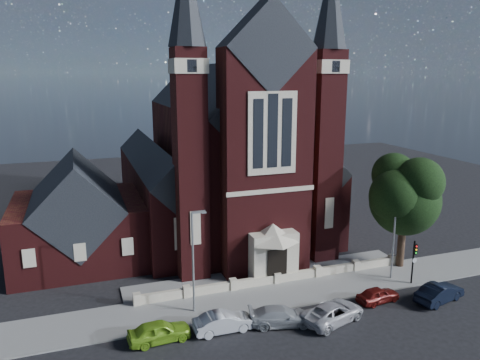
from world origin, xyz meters
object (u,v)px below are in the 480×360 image
object	(u,v)px
church	(221,159)
car_lime_van	(159,331)
parish_hall	(78,220)
traffic_signal	(414,257)
street_lamp_right	(395,230)
car_silver_a	(223,322)
street_lamp_left	(194,256)
street_tree	(408,197)
car_white_suv	(333,312)
car_silver_b	(281,316)
car_dark_red	(378,295)
car_navy	(439,293)

from	to	relation	value
church	car_lime_van	world-z (taller)	church
parish_hall	traffic_signal	world-z (taller)	parish_hall
street_lamp_right	car_silver_a	world-z (taller)	street_lamp_right
street_lamp_left	street_lamp_right	world-z (taller)	same
street_tree	car_silver_a	bearing A→B (deg)	-165.41
church	street_lamp_left	distance (m)	20.84
street_tree	car_white_suv	distance (m)	14.36
street_tree	traffic_signal	bearing A→B (deg)	-115.95
parish_hall	street_lamp_left	distance (m)	16.18
street_lamp_right	car_silver_b	world-z (taller)	street_lamp_right
street_lamp_right	traffic_signal	world-z (taller)	street_lamp_right
street_tree	car_silver_b	size ratio (longest dim) A/B	2.25
parish_hall	traffic_signal	xyz separation A→B (m)	(27.00, -15.57, -1.43)
car_silver_a	car_silver_b	distance (m)	4.25
parish_hall	street_lamp_right	xyz separation A→B (m)	(26.09, -14.00, 0.59)
church	car_lime_van	bearing A→B (deg)	-116.96
car_silver_a	car_dark_red	bearing A→B (deg)	-90.91
street_tree	car_silver_b	world-z (taller)	street_tree
car_silver_a	car_navy	size ratio (longest dim) A/B	0.95
parish_hall	car_navy	xyz separation A→B (m)	(27.01, -18.81, -3.26)
street_lamp_right	car_lime_van	xyz separation A→B (m)	(-21.28, -3.05, -3.86)
traffic_signal	car_silver_b	world-z (taller)	traffic_signal
church	car_silver_b	distance (m)	24.13
car_silver_a	car_white_suv	size ratio (longest dim) A/B	0.84
parish_hall	car_lime_van	distance (m)	18.02
church	car_silver_a	size ratio (longest dim) A/B	8.04
car_silver_a	car_navy	world-z (taller)	car_navy
traffic_signal	street_tree	bearing A→B (deg)	64.05
parish_hall	car_lime_van	size ratio (longest dim) A/B	2.82
car_lime_van	car_silver_b	distance (m)	8.76
car_navy	traffic_signal	bearing A→B (deg)	-14.30
traffic_signal	car_dark_red	size ratio (longest dim) A/B	1.09
street_lamp_left	parish_hall	bearing A→B (deg)	120.02
traffic_signal	car_silver_a	distance (m)	17.86
traffic_signal	car_lime_van	xyz separation A→B (m)	(-22.19, -1.48, -1.85)
car_silver_a	car_white_suv	bearing A→B (deg)	-100.82
church	car_navy	size ratio (longest dim) A/B	7.61
church	parish_hall	distance (m)	17.26
car_silver_a	car_navy	bearing A→B (deg)	-95.99
parish_hall	car_dark_red	xyz separation A→B (m)	(22.30, -17.26, -3.39)
car_lime_van	car_navy	distance (m)	22.26
car_silver_b	car_white_suv	distance (m)	3.91
street_tree	car_navy	bearing A→B (deg)	-103.68
traffic_signal	car_silver_a	size ratio (longest dim) A/B	0.92
car_lime_van	car_white_suv	bearing A→B (deg)	-101.16
church	car_silver_a	bearing A→B (deg)	-106.71
street_lamp_right	car_dark_red	size ratio (longest dim) A/B	2.20
car_dark_red	street_tree	bearing A→B (deg)	-58.90
car_navy	street_lamp_right	bearing A→B (deg)	-3.66
car_white_suv	car_dark_red	bearing A→B (deg)	-92.25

